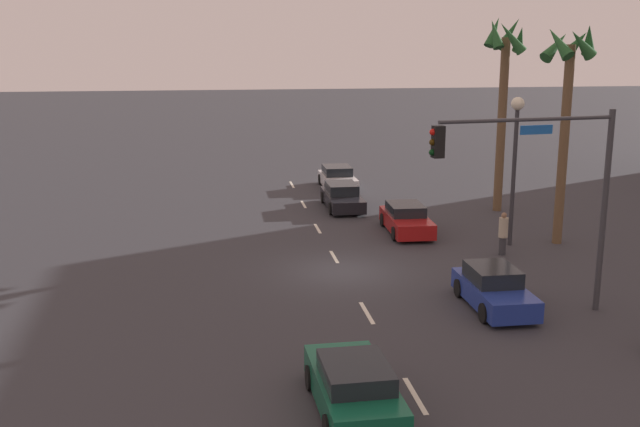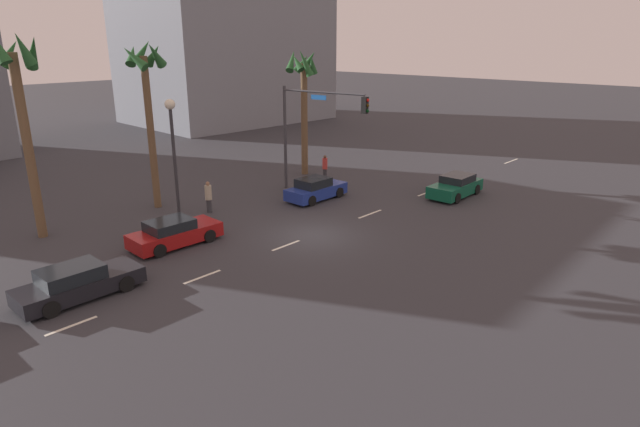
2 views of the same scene
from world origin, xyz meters
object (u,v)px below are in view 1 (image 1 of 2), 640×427
(car_1, at_px, (342,197))
(car_4, at_px, (354,388))
(pedestrian_1, at_px, (503,233))
(car_2, at_px, (494,289))
(traffic_signal, at_px, (550,178))
(car_3, at_px, (338,178))
(palm_tree_0, at_px, (504,74))
(palm_tree_1, at_px, (568,84))
(streetlamp, at_px, (515,143))
(car_0, at_px, (406,220))

(car_1, xyz_separation_m, car_4, (22.31, -3.63, 0.03))
(car_4, distance_m, pedestrian_1, 15.24)
(car_2, bearing_deg, traffic_signal, 53.11)
(car_3, xyz_separation_m, palm_tree_0, (7.32, 7.28, 6.49))
(palm_tree_1, bearing_deg, pedestrian_1, -65.48)
(car_4, height_order, pedestrian_1, pedestrian_1)
(car_3, distance_m, palm_tree_1, 17.07)
(pedestrian_1, bearing_deg, car_2, -24.12)
(traffic_signal, bearing_deg, streetlamp, 164.33)
(car_1, bearing_deg, car_4, -9.25)
(car_3, height_order, palm_tree_1, palm_tree_1)
(car_2, relative_size, palm_tree_0, 0.40)
(car_1, height_order, car_3, car_1)
(car_4, distance_m, palm_tree_1, 19.29)
(car_2, relative_size, pedestrian_1, 2.23)
(pedestrian_1, height_order, palm_tree_0, palm_tree_0)
(car_1, distance_m, car_3, 5.64)
(palm_tree_1, bearing_deg, car_4, -40.28)
(pedestrian_1, xyz_separation_m, palm_tree_0, (-8.08, 2.90, 6.15))
(car_3, bearing_deg, car_1, -7.09)
(car_0, bearing_deg, car_1, -159.80)
(car_4, bearing_deg, car_2, 137.19)
(car_1, height_order, palm_tree_0, palm_tree_0)
(palm_tree_0, distance_m, palm_tree_1, 6.68)
(car_1, xyz_separation_m, palm_tree_0, (1.72, 7.97, 6.49))
(palm_tree_1, bearing_deg, car_3, -151.92)
(car_3, distance_m, palm_tree_0, 12.19)
(traffic_signal, xyz_separation_m, streetlamp, (-8.38, 2.35, -0.08))
(car_4, bearing_deg, car_0, 161.25)
(car_3, bearing_deg, car_4, -8.82)
(car_2, xyz_separation_m, palm_tree_0, (-14.11, 5.60, 6.46))
(pedestrian_1, bearing_deg, car_1, -152.66)
(traffic_signal, xyz_separation_m, pedestrian_1, (-6.97, 1.44, -3.61))
(streetlamp, bearing_deg, car_4, -34.62)
(car_2, relative_size, streetlamp, 0.63)
(car_1, height_order, car_2, car_2)
(car_0, height_order, traffic_signal, traffic_signal)
(car_0, xyz_separation_m, palm_tree_0, (-3.85, 5.92, 6.48))
(car_0, distance_m, car_2, 10.26)
(pedestrian_1, distance_m, palm_tree_0, 10.56)
(traffic_signal, bearing_deg, pedestrian_1, 168.30)
(car_1, bearing_deg, traffic_signal, 12.20)
(traffic_signal, distance_m, palm_tree_1, 9.81)
(car_3, relative_size, traffic_signal, 0.64)
(palm_tree_0, bearing_deg, car_3, -135.15)
(pedestrian_1, bearing_deg, car_3, -164.15)
(traffic_signal, xyz_separation_m, palm_tree_1, (-8.38, 4.53, 2.37))
(car_3, xyz_separation_m, pedestrian_1, (15.40, 4.37, 0.34))
(car_2, distance_m, car_4, 8.83)
(car_3, bearing_deg, streetlamp, 20.70)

